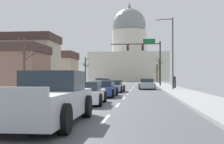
# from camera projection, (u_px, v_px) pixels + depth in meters

# --- Properties ---
(ground) EXTENTS (20.00, 180.00, 0.20)m
(ground) POSITION_uv_depth(u_px,v_px,m) (94.00, 92.00, 29.34)
(ground) COLOR #4F4F54
(signal_gantry) EXTENTS (7.91, 0.41, 7.38)m
(signal_gantry) POSITION_uv_depth(u_px,v_px,m) (146.00, 52.00, 45.84)
(signal_gantry) COLOR #28282D
(signal_gantry) RESTS_ON ground
(street_lamp_right) EXTENTS (2.02, 0.24, 8.00)m
(street_lamp_right) POSITION_uv_depth(u_px,v_px,m) (171.00, 47.00, 32.62)
(street_lamp_right) COLOR #333338
(street_lamp_right) RESTS_ON ground
(capitol_building) EXTENTS (28.19, 18.93, 29.70)m
(capitol_building) POSITION_uv_depth(u_px,v_px,m) (129.00, 54.00, 109.17)
(capitol_building) COLOR beige
(capitol_building) RESTS_ON ground
(sedan_near_00) EXTENTS (2.07, 4.58, 1.15)m
(sedan_near_00) POSITION_uv_depth(u_px,v_px,m) (146.00, 83.00, 42.68)
(sedan_near_00) COLOR #1E7247
(sedan_near_00) RESTS_ON ground
(sedan_near_01) EXTENTS (2.04, 4.39, 1.30)m
(sedan_near_01) POSITION_uv_depth(u_px,v_px,m) (147.00, 84.00, 35.56)
(sedan_near_01) COLOR #9EA3A8
(sedan_near_01) RESTS_ON ground
(sedan_near_02) EXTENTS (2.08, 4.45, 1.17)m
(sedan_near_02) POSITION_uv_depth(u_px,v_px,m) (114.00, 86.00, 28.83)
(sedan_near_02) COLOR #9EA3A8
(sedan_near_02) RESTS_ON ground
(sedan_near_03) EXTENTS (1.99, 4.63, 1.18)m
(sedan_near_03) POSITION_uv_depth(u_px,v_px,m) (103.00, 89.00, 22.05)
(sedan_near_03) COLOR navy
(sedan_near_03) RESTS_ON ground
(sedan_near_04) EXTENTS (2.22, 4.37, 1.22)m
(sedan_near_04) POSITION_uv_depth(u_px,v_px,m) (85.00, 94.00, 15.80)
(sedan_near_04) COLOR silver
(sedan_near_04) RESTS_ON ground
(pickup_truck_near_05) EXTENTS (2.28, 5.37, 1.67)m
(pickup_truck_near_05) POSITION_uv_depth(u_px,v_px,m) (48.00, 100.00, 9.20)
(pickup_truck_near_05) COLOR #ADB2B7
(pickup_truck_near_05) RESTS_ON ground
(sedan_oncoming_00) EXTENTS (1.97, 4.31, 1.10)m
(sedan_oncoming_00) POSITION_uv_depth(u_px,v_px,m) (106.00, 82.00, 54.85)
(sedan_oncoming_00) COLOR silver
(sedan_oncoming_00) RESTS_ON ground
(sedan_oncoming_01) EXTENTS (2.05, 4.33, 1.25)m
(sedan_oncoming_01) POSITION_uv_depth(u_px,v_px,m) (99.00, 81.00, 68.08)
(sedan_oncoming_01) COLOR #9EA3A8
(sedan_oncoming_01) RESTS_ON ground
(sedan_oncoming_02) EXTENTS (2.10, 4.73, 1.15)m
(sedan_oncoming_02) POSITION_uv_depth(u_px,v_px,m) (105.00, 81.00, 77.29)
(sedan_oncoming_02) COLOR #B71414
(sedan_oncoming_02) RESTS_ON ground
(flank_building_00) EXTENTS (10.68, 9.24, 7.98)m
(flank_building_00) POSITION_uv_depth(u_px,v_px,m) (55.00, 67.00, 75.71)
(flank_building_00) COLOR tan
(flank_building_00) RESTS_ON ground
(flank_building_01) EXTENTS (12.76, 8.54, 9.44)m
(flank_building_01) POSITION_uv_depth(u_px,v_px,m) (23.00, 60.00, 54.93)
(flank_building_01) COLOR #B2A38E
(flank_building_01) RESTS_ON ground
(flank_building_02) EXTENTS (12.33, 8.61, 6.54)m
(flank_building_02) POSITION_uv_depth(u_px,v_px,m) (6.00, 65.00, 45.83)
(flank_building_02) COLOR #8C6656
(flank_building_02) RESTS_ON ground
(bare_tree_00) EXTENTS (2.07, 1.40, 5.06)m
(bare_tree_00) POSITION_uv_depth(u_px,v_px,m) (157.00, 73.00, 72.54)
(bare_tree_00) COLOR brown
(bare_tree_00) RESTS_ON ground
(bare_tree_01) EXTENTS (1.88, 1.83, 6.14)m
(bare_tree_01) POSITION_uv_depth(u_px,v_px,m) (85.00, 69.00, 69.94)
(bare_tree_01) COLOR #423328
(bare_tree_01) RESTS_ON ground
(bare_tree_02) EXTENTS (2.04, 1.54, 6.15)m
(bare_tree_02) POSITION_uv_depth(u_px,v_px,m) (159.00, 70.00, 66.23)
(bare_tree_02) COLOR brown
(bare_tree_02) RESTS_ON ground
(bare_tree_03) EXTENTS (2.49, 2.26, 6.08)m
(bare_tree_03) POSITION_uv_depth(u_px,v_px,m) (25.00, 61.00, 34.14)
(bare_tree_03) COLOR #4C3D2D
(bare_tree_03) RESTS_ON ground
(pedestrian_00) EXTENTS (0.35, 0.34, 1.61)m
(pedestrian_00) POSITION_uv_depth(u_px,v_px,m) (174.00, 81.00, 35.92)
(pedestrian_00) COLOR black
(pedestrian_00) RESTS_ON ground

